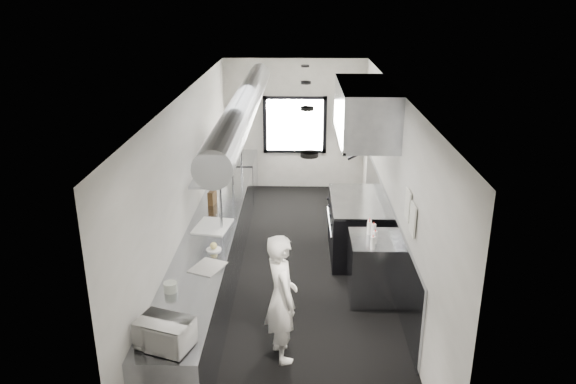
# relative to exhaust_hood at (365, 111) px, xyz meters

# --- Properties ---
(floor) EXTENTS (3.00, 8.00, 0.01)m
(floor) POSITION_rel_exhaust_hood_xyz_m (-1.10, -0.70, -2.39)
(floor) COLOR black
(floor) RESTS_ON ground
(ceiling) EXTENTS (3.00, 8.00, 0.01)m
(ceiling) POSITION_rel_exhaust_hood_xyz_m (-1.10, -0.70, 0.41)
(ceiling) COLOR white
(ceiling) RESTS_ON wall_back
(wall_back) EXTENTS (3.00, 0.02, 2.80)m
(wall_back) POSITION_rel_exhaust_hood_xyz_m (-1.10, 3.30, -0.99)
(wall_back) COLOR silver
(wall_back) RESTS_ON floor
(wall_front) EXTENTS (3.00, 0.02, 2.80)m
(wall_front) POSITION_rel_exhaust_hood_xyz_m (-1.10, -4.70, -0.99)
(wall_front) COLOR silver
(wall_front) RESTS_ON floor
(wall_left) EXTENTS (0.02, 8.00, 2.80)m
(wall_left) POSITION_rel_exhaust_hood_xyz_m (-2.60, -0.70, -0.99)
(wall_left) COLOR silver
(wall_left) RESTS_ON floor
(wall_right) EXTENTS (0.02, 8.00, 2.80)m
(wall_right) POSITION_rel_exhaust_hood_xyz_m (0.40, -0.70, -0.99)
(wall_right) COLOR silver
(wall_right) RESTS_ON floor
(wall_cladding) EXTENTS (0.03, 5.50, 1.10)m
(wall_cladding) POSITION_rel_exhaust_hood_xyz_m (0.38, -0.40, -1.84)
(wall_cladding) COLOR gray
(wall_cladding) RESTS_ON wall_right
(hvac_duct) EXTENTS (0.40, 6.40, 0.40)m
(hvac_duct) POSITION_rel_exhaust_hood_xyz_m (-1.80, -0.30, 0.16)
(hvac_duct) COLOR gray
(hvac_duct) RESTS_ON ceiling
(service_window) EXTENTS (1.36, 0.05, 1.25)m
(service_window) POSITION_rel_exhaust_hood_xyz_m (-1.10, 3.26, -0.99)
(service_window) COLOR white
(service_window) RESTS_ON wall_back
(exhaust_hood) EXTENTS (0.81, 2.20, 0.88)m
(exhaust_hood) POSITION_rel_exhaust_hood_xyz_m (0.00, 0.00, 0.00)
(exhaust_hood) COLOR gray
(exhaust_hood) RESTS_ON ceiling
(prep_counter) EXTENTS (0.70, 6.00, 0.90)m
(prep_counter) POSITION_rel_exhaust_hood_xyz_m (-2.25, -1.20, -1.94)
(prep_counter) COLOR gray
(prep_counter) RESTS_ON floor
(pass_shelf) EXTENTS (0.45, 3.00, 0.68)m
(pass_shelf) POSITION_rel_exhaust_hood_xyz_m (-2.29, 0.30, -0.86)
(pass_shelf) COLOR gray
(pass_shelf) RESTS_ON prep_counter
(range) EXTENTS (0.88, 1.60, 0.94)m
(range) POSITION_rel_exhaust_hood_xyz_m (-0.06, 0.00, -1.92)
(range) COLOR black
(range) RESTS_ON floor
(bottle_station) EXTENTS (0.65, 0.80, 0.90)m
(bottle_station) POSITION_rel_exhaust_hood_xyz_m (0.05, -1.40, -1.94)
(bottle_station) COLOR gray
(bottle_station) RESTS_ON floor
(far_work_table) EXTENTS (0.70, 1.20, 0.90)m
(far_work_table) POSITION_rel_exhaust_hood_xyz_m (-2.25, 2.50, -1.94)
(far_work_table) COLOR gray
(far_work_table) RESTS_ON floor
(notice_sheet_a) EXTENTS (0.02, 0.28, 0.38)m
(notice_sheet_a) POSITION_rel_exhaust_hood_xyz_m (0.37, -1.90, -0.79)
(notice_sheet_a) COLOR silver
(notice_sheet_a) RESTS_ON wall_right
(notice_sheet_b) EXTENTS (0.02, 0.28, 0.38)m
(notice_sheet_b) POSITION_rel_exhaust_hood_xyz_m (0.37, -2.25, -0.84)
(notice_sheet_b) COLOR silver
(notice_sheet_b) RESTS_ON wall_right
(line_cook) EXTENTS (0.55, 0.67, 1.58)m
(line_cook) POSITION_rel_exhaust_hood_xyz_m (-1.18, -2.80, -1.60)
(line_cook) COLOR white
(line_cook) RESTS_ON floor
(microwave) EXTENTS (0.57, 0.50, 0.29)m
(microwave) POSITION_rel_exhaust_hood_xyz_m (-2.26, -3.91, -1.35)
(microwave) COLOR silver
(microwave) RESTS_ON prep_counter
(deli_tub_a) EXTENTS (0.20, 0.20, 0.11)m
(deli_tub_a) POSITION_rel_exhaust_hood_xyz_m (-2.38, -3.54, -1.44)
(deli_tub_a) COLOR #B8C1B2
(deli_tub_a) RESTS_ON prep_counter
(deli_tub_b) EXTENTS (0.16, 0.16, 0.11)m
(deli_tub_b) POSITION_rel_exhaust_hood_xyz_m (-2.44, -2.88, -1.43)
(deli_tub_b) COLOR #B8C1B2
(deli_tub_b) RESTS_ON prep_counter
(newspaper) EXTENTS (0.48, 0.52, 0.01)m
(newspaper) POSITION_rel_exhaust_hood_xyz_m (-2.11, -2.29, -1.49)
(newspaper) COLOR beige
(newspaper) RESTS_ON prep_counter
(small_plate) EXTENTS (0.23, 0.23, 0.02)m
(small_plate) POSITION_rel_exhaust_hood_xyz_m (-2.11, -1.80, -1.48)
(small_plate) COLOR silver
(small_plate) RESTS_ON prep_counter
(pastry) EXTENTS (0.09, 0.09, 0.09)m
(pastry) POSITION_rel_exhaust_hood_xyz_m (-2.11, -1.80, -1.43)
(pastry) COLOR #E0D075
(pastry) RESTS_ON small_plate
(cutting_board) EXTENTS (0.56, 0.69, 0.02)m
(cutting_board) POSITION_rel_exhaust_hood_xyz_m (-2.24, -1.04, -1.48)
(cutting_board) COLOR silver
(cutting_board) RESTS_ON prep_counter
(knife_block) EXTENTS (0.13, 0.21, 0.22)m
(knife_block) POSITION_rel_exhaust_hood_xyz_m (-2.38, -0.13, -1.38)
(knife_block) COLOR brown
(knife_block) RESTS_ON prep_counter
(plate_stack_a) EXTENTS (0.31, 0.31, 0.29)m
(plate_stack_a) POSITION_rel_exhaust_hood_xyz_m (-2.28, -0.36, -0.68)
(plate_stack_a) COLOR silver
(plate_stack_a) RESTS_ON pass_shelf
(plate_stack_b) EXTENTS (0.26, 0.26, 0.33)m
(plate_stack_b) POSITION_rel_exhaust_hood_xyz_m (-2.30, -0.10, -0.66)
(plate_stack_b) COLOR silver
(plate_stack_b) RESTS_ON pass_shelf
(plate_stack_c) EXTENTS (0.31, 0.31, 0.33)m
(plate_stack_c) POSITION_rel_exhaust_hood_xyz_m (-2.32, 0.57, -0.66)
(plate_stack_c) COLOR silver
(plate_stack_c) RESTS_ON pass_shelf
(plate_stack_d) EXTENTS (0.26, 0.26, 0.36)m
(plate_stack_d) POSITION_rel_exhaust_hood_xyz_m (-2.28, 0.92, -0.64)
(plate_stack_d) COLOR silver
(plate_stack_d) RESTS_ON pass_shelf
(squeeze_bottle_a) EXTENTS (0.06, 0.06, 0.18)m
(squeeze_bottle_a) POSITION_rel_exhaust_hood_xyz_m (-0.01, -1.72, -1.40)
(squeeze_bottle_a) COLOR silver
(squeeze_bottle_a) RESTS_ON bottle_station
(squeeze_bottle_b) EXTENTS (0.06, 0.06, 0.18)m
(squeeze_bottle_b) POSITION_rel_exhaust_hood_xyz_m (0.04, -1.54, -1.40)
(squeeze_bottle_b) COLOR silver
(squeeze_bottle_b) RESTS_ON bottle_station
(squeeze_bottle_c) EXTENTS (0.07, 0.07, 0.20)m
(squeeze_bottle_c) POSITION_rel_exhaust_hood_xyz_m (0.04, -1.36, -1.39)
(squeeze_bottle_c) COLOR silver
(squeeze_bottle_c) RESTS_ON bottle_station
(squeeze_bottle_d) EXTENTS (0.07, 0.07, 0.19)m
(squeeze_bottle_d) POSITION_rel_exhaust_hood_xyz_m (-0.00, -1.25, -1.40)
(squeeze_bottle_d) COLOR silver
(squeeze_bottle_d) RESTS_ON bottle_station
(squeeze_bottle_e) EXTENTS (0.07, 0.07, 0.17)m
(squeeze_bottle_e) POSITION_rel_exhaust_hood_xyz_m (0.01, -1.14, -1.40)
(squeeze_bottle_e) COLOR silver
(squeeze_bottle_e) RESTS_ON bottle_station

